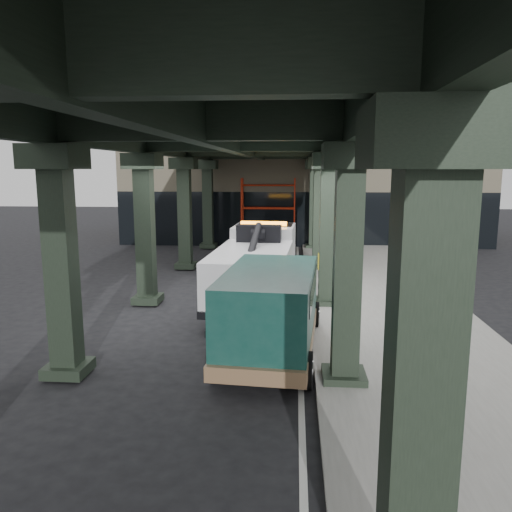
% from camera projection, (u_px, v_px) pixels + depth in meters
% --- Properties ---
extents(ground, '(90.00, 90.00, 0.00)m').
position_uv_depth(ground, '(241.00, 324.00, 14.66)').
color(ground, black).
rests_on(ground, ground).
extents(sidewalk, '(5.00, 40.00, 0.15)m').
position_uv_depth(sidewalk, '(385.00, 307.00, 16.26)').
color(sidewalk, gray).
rests_on(sidewalk, ground).
extents(lane_stripe, '(0.12, 38.00, 0.01)m').
position_uv_depth(lane_stripe, '(299.00, 307.00, 16.49)').
color(lane_stripe, silver).
rests_on(lane_stripe, ground).
extents(viaduct, '(7.40, 32.00, 6.40)m').
position_uv_depth(viaduct, '(235.00, 138.00, 15.71)').
color(viaduct, black).
rests_on(viaduct, ground).
extents(building, '(22.00, 10.00, 8.00)m').
position_uv_depth(building, '(302.00, 177.00, 33.46)').
color(building, '#C6B793').
rests_on(building, ground).
extents(scaffolding, '(3.08, 0.88, 4.00)m').
position_uv_depth(scaffolding, '(268.00, 211.00, 28.68)').
color(scaffolding, red).
rests_on(scaffolding, ground).
extents(tow_truck, '(2.76, 8.28, 2.68)m').
position_uv_depth(tow_truck, '(258.00, 262.00, 17.36)').
color(tow_truck, black).
rests_on(tow_truck, ground).
extents(towed_van, '(2.53, 5.55, 2.19)m').
position_uv_depth(towed_van, '(272.00, 309.00, 12.00)').
color(towed_van, '#113C35').
rests_on(towed_van, ground).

